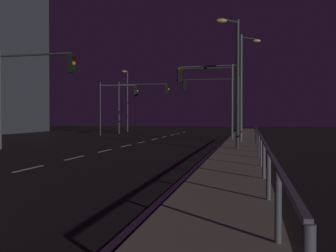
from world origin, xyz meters
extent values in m
plane|color=black|center=(0.00, 17.50, 0.00)|extent=(112.00, 112.00, 0.00)
cube|color=gray|center=(6.73, 17.50, 0.07)|extent=(2.08, 77.00, 0.14)
cube|color=silver|center=(0.00, 9.00, 0.01)|extent=(0.14, 2.00, 0.01)
cube|color=silver|center=(0.00, 13.00, 0.01)|extent=(0.14, 2.00, 0.01)
cube|color=silver|center=(0.00, 17.00, 0.01)|extent=(0.14, 2.00, 0.01)
cube|color=silver|center=(0.00, 21.00, 0.01)|extent=(0.14, 2.00, 0.01)
cube|color=silver|center=(0.00, 25.00, 0.01)|extent=(0.14, 2.00, 0.01)
cube|color=silver|center=(0.00, 29.00, 0.01)|extent=(0.14, 2.00, 0.01)
cube|color=silver|center=(0.00, 33.00, 0.01)|extent=(0.14, 2.00, 0.01)
cube|color=silver|center=(0.00, 37.00, 0.01)|extent=(0.14, 2.00, 0.01)
cube|color=silver|center=(0.00, 41.00, 0.01)|extent=(0.14, 2.00, 0.01)
cube|color=silver|center=(0.00, 45.00, 0.01)|extent=(0.14, 2.00, 0.01)
cube|color=silver|center=(5.44, 22.50, 0.01)|extent=(0.14, 53.00, 0.01)
cylinder|color=#4C4C51|center=(6.29, 34.83, 2.71)|extent=(0.16, 0.16, 5.15)
cylinder|color=#2D3033|center=(3.91, 34.87, 5.04)|extent=(4.76, 0.18, 0.11)
cube|color=black|center=(1.52, 34.90, 4.51)|extent=(0.28, 0.34, 0.95)
sphere|color=black|center=(1.37, 34.90, 4.81)|extent=(0.20, 0.20, 0.20)
sphere|color=orange|center=(1.37, 34.90, 4.51)|extent=(0.20, 0.20, 0.20)
sphere|color=black|center=(1.37, 34.90, 4.21)|extent=(0.20, 0.20, 0.20)
cylinder|color=#38383D|center=(-5.93, 39.29, 2.64)|extent=(0.16, 0.16, 5.28)
cylinder|color=#38383D|center=(-3.46, 39.42, 5.03)|extent=(4.95, 0.38, 0.11)
cube|color=black|center=(-0.99, 39.56, 4.51)|extent=(0.30, 0.35, 0.95)
sphere|color=black|center=(-0.83, 39.57, 4.81)|extent=(0.20, 0.20, 0.20)
sphere|color=orange|center=(-0.83, 39.57, 4.51)|extent=(0.20, 0.20, 0.20)
sphere|color=black|center=(-0.83, 39.57, 4.21)|extent=(0.20, 0.20, 0.20)
cylinder|color=#38383D|center=(6.36, 28.88, 2.98)|extent=(0.16, 0.16, 5.68)
cylinder|color=#4C4C51|center=(4.15, 29.18, 5.57)|extent=(4.42, 0.71, 0.11)
cube|color=olive|center=(1.95, 29.48, 5.04)|extent=(0.32, 0.37, 0.95)
sphere|color=black|center=(1.80, 29.50, 5.34)|extent=(0.20, 0.20, 0.20)
sphere|color=orange|center=(1.80, 29.50, 5.04)|extent=(0.20, 0.20, 0.20)
sphere|color=black|center=(1.80, 29.50, 4.74)|extent=(0.20, 0.20, 0.20)
cylinder|color=#2D3033|center=(-6.26, 34.46, 2.43)|extent=(0.16, 0.16, 4.86)
cylinder|color=#4C4C51|center=(-4.65, 34.68, 4.61)|extent=(3.24, 0.55, 0.11)
cube|color=black|center=(-3.03, 34.90, 4.09)|extent=(0.32, 0.37, 0.95)
sphere|color=black|center=(-2.88, 34.92, 4.39)|extent=(0.20, 0.20, 0.20)
sphere|color=orange|center=(-2.88, 34.92, 4.09)|extent=(0.20, 0.20, 0.20)
sphere|color=black|center=(-2.88, 34.92, 3.79)|extent=(0.20, 0.20, 0.20)
cylinder|color=#4C4C51|center=(6.02, 27.32, 2.80)|extent=(0.16, 0.16, 5.33)
cylinder|color=#2D3033|center=(4.14, 27.32, 5.22)|extent=(3.76, 0.12, 0.11)
cube|color=black|center=(2.26, 27.33, 4.69)|extent=(0.28, 0.34, 0.95)
sphere|color=black|center=(2.11, 27.33, 4.99)|extent=(0.20, 0.20, 0.20)
sphere|color=orange|center=(2.11, 27.33, 4.69)|extent=(0.20, 0.20, 0.20)
sphere|color=black|center=(2.11, 27.33, 4.39)|extent=(0.20, 0.20, 0.20)
cylinder|color=#4C4C51|center=(-5.93, 17.17, 2.61)|extent=(0.16, 0.16, 5.22)
cylinder|color=#38383D|center=(-3.81, 16.92, 4.97)|extent=(4.26, 0.62, 0.11)
cube|color=black|center=(-1.68, 16.67, 4.44)|extent=(0.32, 0.37, 0.95)
sphere|color=black|center=(-1.53, 16.65, 4.74)|extent=(0.20, 0.20, 0.20)
sphere|color=orange|center=(-1.53, 16.65, 4.44)|extent=(0.20, 0.20, 0.20)
sphere|color=black|center=(-1.53, 16.65, 4.14)|extent=(0.20, 0.20, 0.20)
cylinder|color=#4C4C51|center=(6.69, 24.43, 3.57)|extent=(0.18, 0.18, 6.87)
cylinder|color=#2D3033|center=(7.18, 24.97, 6.86)|extent=(1.04, 1.14, 0.10)
ellipsoid|color=#F9D172|center=(7.66, 25.51, 6.76)|extent=(0.56, 0.36, 0.24)
cylinder|color=#38383D|center=(-6.55, 44.77, 3.48)|extent=(0.18, 0.18, 6.96)
cylinder|color=#4C4C51|center=(-6.47, 43.84, 6.81)|extent=(0.27, 1.87, 0.10)
ellipsoid|color=#F9D172|center=(-6.39, 42.91, 6.71)|extent=(0.56, 0.36, 0.24)
cylinder|color=#2D3033|center=(6.64, 18.22, 3.41)|extent=(0.18, 0.18, 6.53)
cylinder|color=#38383D|center=(6.25, 17.74, 6.52)|extent=(0.85, 1.02, 0.10)
ellipsoid|color=#F9D172|center=(5.87, 17.26, 6.42)|extent=(0.56, 0.36, 0.24)
cylinder|color=#59595E|center=(7.63, 1.00, 0.61)|extent=(0.09, 0.09, 0.95)
cylinder|color=#59595E|center=(7.63, 3.99, 0.61)|extent=(0.09, 0.09, 0.95)
cylinder|color=#59595E|center=(7.63, 6.99, 0.61)|extent=(0.09, 0.09, 0.95)
cylinder|color=#59595E|center=(7.63, 9.98, 0.61)|extent=(0.09, 0.09, 0.95)
cylinder|color=#59595E|center=(7.63, 12.98, 0.61)|extent=(0.09, 0.09, 0.95)
cylinder|color=#59595E|center=(7.63, 15.98, 0.61)|extent=(0.09, 0.09, 0.95)
cylinder|color=#59595E|center=(7.63, 18.97, 0.61)|extent=(0.09, 0.09, 0.95)
cylinder|color=#59595E|center=(7.63, 21.97, 0.61)|extent=(0.09, 0.09, 0.95)
cylinder|color=#59595E|center=(7.63, 24.97, 0.61)|extent=(0.09, 0.09, 0.95)
cube|color=slate|center=(7.63, 11.48, 1.09)|extent=(0.06, 26.97, 0.06)
camera|label=1|loc=(7.27, -4.83, 1.75)|focal=47.93mm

